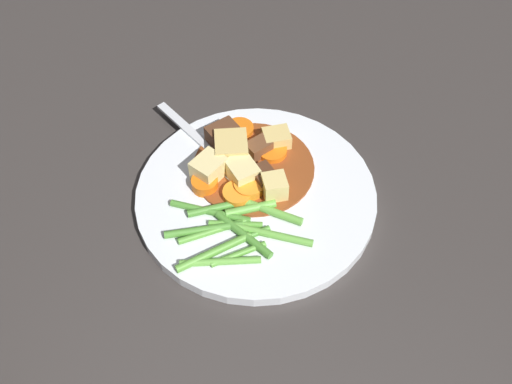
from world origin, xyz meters
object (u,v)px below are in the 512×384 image
carrot_slice_0 (249,187)px  meat_chunk_0 (224,136)px  carrot_slice_1 (205,184)px  potato_chunk_0 (231,149)px  potato_chunk_4 (276,139)px  dinner_plate (256,196)px  fork (210,149)px  potato_chunk_1 (209,169)px  carrot_slice_3 (272,152)px  potato_chunk_2 (242,172)px  carrot_slice_2 (239,129)px  meat_chunk_2 (259,149)px  carrot_slice_4 (238,194)px  meat_chunk_1 (264,178)px  potato_chunk_3 (275,186)px

carrot_slice_0 → meat_chunk_0: 0.07m
carrot_slice_1 → potato_chunk_0: 0.05m
carrot_slice_0 → potato_chunk_4: 0.07m
dinner_plate → fork: bearing=52.9°
potato_chunk_1 → meat_chunk_0: potato_chunk_1 is taller
carrot_slice_3 → potato_chunk_2: 0.05m
carrot_slice_2 → potato_chunk_0: bearing=-179.0°
dinner_plate → carrot_slice_0: (0.00, 0.01, 0.01)m
carrot_slice_2 → meat_chunk_0: size_ratio=0.97×
carrot_slice_1 → potato_chunk_4: size_ratio=0.97×
potato_chunk_4 → meat_chunk_2: same height
carrot_slice_1 → meat_chunk_2: size_ratio=1.06×
dinner_plate → carrot_slice_4: 0.02m
carrot_slice_1 → potato_chunk_2: potato_chunk_2 is taller
carrot_slice_4 → potato_chunk_2: 0.03m
meat_chunk_1 → carrot_slice_2: bearing=31.7°
carrot_slice_3 → meat_chunk_0: 0.06m
potato_chunk_0 → potato_chunk_3: bearing=-125.1°
carrot_slice_2 → potato_chunk_3: 0.10m
carrot_slice_4 → meat_chunk_1: size_ratio=1.14×
potato_chunk_0 → potato_chunk_4: potato_chunk_0 is taller
dinner_plate → carrot_slice_2: carrot_slice_2 is taller
carrot_slice_1 → meat_chunk_1: (0.02, -0.06, 0.00)m
potato_chunk_4 → carrot_slice_4: bearing=163.0°
potato_chunk_1 → potato_chunk_0: bearing=-28.0°
carrot_slice_1 → meat_chunk_1: size_ratio=1.03×
dinner_plate → potato_chunk_2: bearing=52.6°
carrot_slice_1 → carrot_slice_4: 0.04m
carrot_slice_0 → carrot_slice_1: (-0.01, 0.05, -0.00)m
meat_chunk_2 → carrot_slice_4: bearing=172.2°
carrot_slice_1 → meat_chunk_1: bearing=-73.1°
potato_chunk_2 → meat_chunk_2: 0.04m
carrot_slice_1 → fork: bearing=10.0°
carrot_slice_4 → potato_chunk_0: 0.06m
carrot_slice_4 → potato_chunk_3: potato_chunk_3 is taller
carrot_slice_4 → potato_chunk_4: (0.08, -0.03, 0.00)m
potato_chunk_1 → carrot_slice_3: bearing=-52.5°
carrot_slice_1 → potato_chunk_3: size_ratio=1.09×
dinner_plate → carrot_slice_1: carrot_slice_1 is taller
potato_chunk_3 → meat_chunk_1: 0.02m
potato_chunk_2 → potato_chunk_4: size_ratio=1.16×
potato_chunk_2 → meat_chunk_0: (0.05, 0.03, -0.00)m
carrot_slice_3 → potato_chunk_3: (-0.05, -0.01, 0.01)m
carrot_slice_0 → potato_chunk_0: potato_chunk_0 is taller
carrot_slice_0 → potato_chunk_1: (0.01, 0.05, 0.01)m
potato_chunk_3 → fork: size_ratio=0.17×
carrot_slice_4 → meat_chunk_0: (0.07, 0.03, 0.01)m
carrot_slice_1 → meat_chunk_0: size_ratio=0.84×
potato_chunk_4 → potato_chunk_1: bearing=134.9°
potato_chunk_0 → potato_chunk_1: 0.04m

